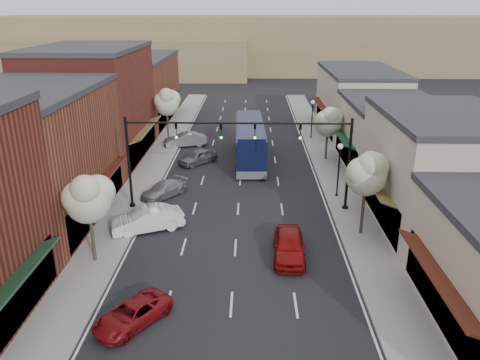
# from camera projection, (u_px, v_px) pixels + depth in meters

# --- Properties ---
(ground) EXTENTS (160.00, 160.00, 0.00)m
(ground) POSITION_uv_depth(u_px,v_px,m) (234.00, 264.00, 27.73)
(ground) COLOR black
(ground) RESTS_ON ground
(sidewalk_left) EXTENTS (2.80, 73.00, 0.15)m
(sidewalk_left) POSITION_uv_depth(u_px,v_px,m) (155.00, 163.00, 45.22)
(sidewalk_left) COLOR gray
(sidewalk_left) RESTS_ON ground
(sidewalk_right) EXTENTS (2.80, 73.00, 0.15)m
(sidewalk_right) POSITION_uv_depth(u_px,v_px,m) (329.00, 164.00, 44.82)
(sidewalk_right) COLOR gray
(sidewalk_right) RESTS_ON ground
(curb_left) EXTENTS (0.25, 73.00, 0.17)m
(curb_left) POSITION_uv_depth(u_px,v_px,m) (169.00, 163.00, 45.19)
(curb_left) COLOR gray
(curb_left) RESTS_ON ground
(curb_right) EXTENTS (0.25, 73.00, 0.17)m
(curb_right) POSITION_uv_depth(u_px,v_px,m) (314.00, 164.00, 44.86)
(curb_right) COLOR gray
(curb_right) RESTS_ON ground
(bldg_left_midnear) EXTENTS (10.14, 14.10, 9.40)m
(bldg_left_midnear) POSITION_uv_depth(u_px,v_px,m) (30.00, 157.00, 32.05)
(bldg_left_midnear) COLOR brown
(bldg_left_midnear) RESTS_ON ground
(bldg_left_midfar) EXTENTS (10.14, 14.10, 10.90)m
(bldg_left_midfar) POSITION_uv_depth(u_px,v_px,m) (94.00, 105.00, 44.89)
(bldg_left_midfar) COLOR maroon
(bldg_left_midfar) RESTS_ON ground
(bldg_left_far) EXTENTS (10.14, 18.10, 8.40)m
(bldg_left_far) POSITION_uv_depth(u_px,v_px,m) (134.00, 90.00, 60.31)
(bldg_left_far) COLOR brown
(bldg_left_far) RESTS_ON ground
(bldg_right_midnear) EXTENTS (9.14, 12.10, 7.90)m
(bldg_right_midnear) POSITION_uv_depth(u_px,v_px,m) (439.00, 170.00, 31.65)
(bldg_right_midnear) COLOR #BCB2A1
(bldg_right_midnear) RESTS_ON ground
(bldg_right_midfar) EXTENTS (9.14, 12.10, 6.40)m
(bldg_right_midfar) POSITION_uv_depth(u_px,v_px,m) (389.00, 135.00, 43.14)
(bldg_right_midfar) COLOR #B5AB8F
(bldg_right_midfar) RESTS_ON ground
(bldg_right_far) EXTENTS (9.14, 16.10, 7.40)m
(bldg_right_far) POSITION_uv_depth(u_px,v_px,m) (358.00, 101.00, 56.08)
(bldg_right_far) COLOR #BCB2A1
(bldg_right_far) RESTS_ON ground
(hill_far) EXTENTS (120.00, 30.00, 12.00)m
(hill_far) POSITION_uv_depth(u_px,v_px,m) (248.00, 43.00, 109.87)
(hill_far) COLOR #7A6647
(hill_far) RESTS_ON ground
(hill_near) EXTENTS (50.00, 20.00, 8.00)m
(hill_near) POSITION_uv_depth(u_px,v_px,m) (131.00, 57.00, 99.94)
(hill_near) COLOR #7A6647
(hill_near) RESTS_ON ground
(signal_mast_right) EXTENTS (8.22, 0.46, 7.00)m
(signal_mast_right) POSITION_uv_depth(u_px,v_px,m) (316.00, 151.00, 33.46)
(signal_mast_right) COLOR black
(signal_mast_right) RESTS_ON ground
(signal_mast_left) EXTENTS (8.22, 0.46, 7.00)m
(signal_mast_left) POSITION_uv_depth(u_px,v_px,m) (160.00, 150.00, 33.73)
(signal_mast_left) COLOR black
(signal_mast_left) RESTS_ON ground
(tree_right_near) EXTENTS (2.85, 2.65, 5.95)m
(tree_right_near) POSITION_uv_depth(u_px,v_px,m) (367.00, 172.00, 29.66)
(tree_right_near) COLOR #47382B
(tree_right_near) RESTS_ON ground
(tree_right_far) EXTENTS (2.85, 2.65, 5.43)m
(tree_right_far) POSITION_uv_depth(u_px,v_px,m) (329.00, 121.00, 44.80)
(tree_right_far) COLOR #47382B
(tree_right_far) RESTS_ON ground
(tree_left_near) EXTENTS (2.85, 2.65, 5.69)m
(tree_left_near) POSITION_uv_depth(u_px,v_px,m) (88.00, 197.00, 26.39)
(tree_left_near) COLOR #47382B
(tree_left_near) RESTS_ON ground
(tree_left_far) EXTENTS (2.85, 2.65, 6.13)m
(tree_left_far) POSITION_uv_depth(u_px,v_px,m) (167.00, 102.00, 50.60)
(tree_left_far) COLOR #47382B
(tree_left_far) RESTS_ON ground
(lamp_post_near) EXTENTS (0.44, 0.44, 4.44)m
(lamp_post_near) POSITION_uv_depth(u_px,v_px,m) (339.00, 161.00, 36.32)
(lamp_post_near) COLOR black
(lamp_post_near) RESTS_ON ground
(lamp_post_far) EXTENTS (0.44, 0.44, 4.44)m
(lamp_post_far) POSITION_uv_depth(u_px,v_px,m) (312.00, 113.00, 52.70)
(lamp_post_far) COLOR black
(lamp_post_far) RESTS_ON ground
(coach_bus) EXTENTS (3.08, 12.29, 3.73)m
(coach_bus) POSITION_uv_depth(u_px,v_px,m) (250.00, 141.00, 45.68)
(coach_bus) COLOR black
(coach_bus) RESTS_ON ground
(red_hatchback) EXTENTS (2.06, 4.77, 1.60)m
(red_hatchback) POSITION_uv_depth(u_px,v_px,m) (289.00, 245.00, 28.20)
(red_hatchback) COLOR maroon
(red_hatchback) RESTS_ON ground
(parked_car_a) EXTENTS (3.86, 4.39, 1.13)m
(parked_car_a) POSITION_uv_depth(u_px,v_px,m) (132.00, 314.00, 22.32)
(parked_car_a) COLOR maroon
(parked_car_a) RESTS_ON ground
(parked_car_b) EXTENTS (5.16, 3.52, 1.61)m
(parked_car_b) POSITION_uv_depth(u_px,v_px,m) (147.00, 219.00, 31.61)
(parked_car_b) COLOR white
(parked_car_b) RESTS_ON ground
(parked_car_c) EXTENTS (3.86, 4.40, 1.22)m
(parked_car_c) POSITION_uv_depth(u_px,v_px,m) (164.00, 189.00, 37.28)
(parked_car_c) COLOR gray
(parked_car_c) RESTS_ON ground
(parked_car_d) EXTENTS (4.01, 4.09, 1.39)m
(parked_car_d) POSITION_uv_depth(u_px,v_px,m) (198.00, 157.00, 45.01)
(parked_car_d) COLOR slate
(parked_car_d) RESTS_ON ground
(parked_car_e) EXTENTS (4.77, 2.99, 1.49)m
(parked_car_e) POSITION_uv_depth(u_px,v_px,m) (185.00, 140.00, 50.57)
(parked_car_e) COLOR #99989D
(parked_car_e) RESTS_ON ground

